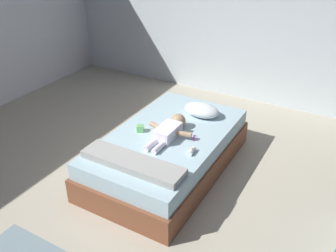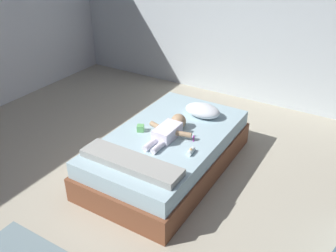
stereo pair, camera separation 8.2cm
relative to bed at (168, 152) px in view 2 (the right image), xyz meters
The scene contains 9 objects.
ground_plane 0.74m from the bed, 97.48° to the right, with size 8.00×8.00×0.00m, color #B6AE97.
wall_behind_bed 2.56m from the bed, 92.27° to the left, with size 8.00×0.12×2.69m, color silver.
bed is the anchor object (origin of this frame).
pillow 0.66m from the bed, 76.53° to the left, with size 0.43×0.27×0.15m.
baby 0.30m from the bed, 26.60° to the right, with size 0.52×0.68×0.17m.
toothbrush 0.37m from the bed, 12.69° to the left, with size 0.07×0.12×0.02m.
blanket 0.73m from the bed, 90.00° to the right, with size 1.05×0.27×0.07m.
toy_block 0.41m from the bed, 160.56° to the right, with size 0.10×0.10×0.07m.
baby_bottle 0.52m from the bed, 28.27° to the right, with size 0.06×0.12×0.07m.
Camera 2 is at (1.86, -2.23, 2.49)m, focal length 38.93 mm.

